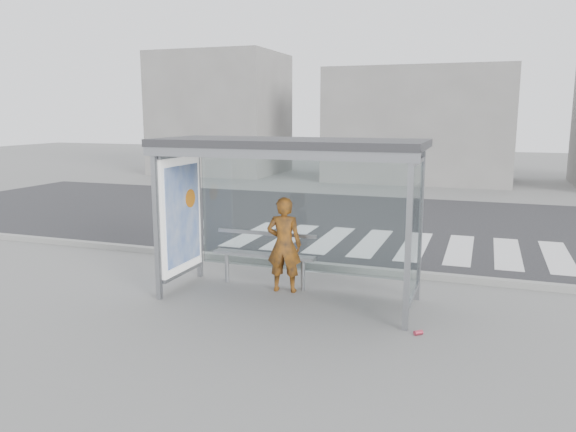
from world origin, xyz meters
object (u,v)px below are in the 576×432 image
(bus_shelter, at_px, (268,178))
(person, at_px, (284,244))
(bench, at_px, (264,255))
(soda_can, at_px, (418,333))

(bus_shelter, distance_m, person, 1.22)
(bench, bearing_deg, bus_shelter, -61.27)
(bus_shelter, bearing_deg, bench, 118.73)
(bench, distance_m, soda_can, 3.21)
(person, relative_size, soda_can, 13.29)
(bus_shelter, relative_size, bench, 2.29)
(bus_shelter, height_order, person, bus_shelter)
(person, relative_size, bench, 0.88)
(person, bearing_deg, bench, -28.55)
(bus_shelter, distance_m, bench, 1.52)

